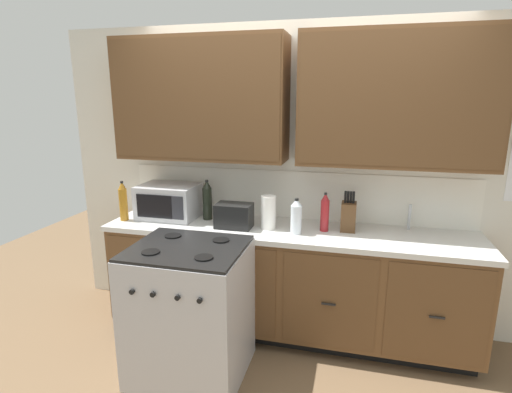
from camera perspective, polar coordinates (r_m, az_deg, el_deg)
The scene contains 13 objects.
ground_plane at distance 3.30m, azimuth 3.21°, elevation -21.36°, with size 8.00×8.00×0.00m, color brown.
wall_unit at distance 3.19m, azimuth 5.42°, elevation 9.30°, with size 4.06×0.40×2.47m.
counter_run at distance 3.31m, azimuth 4.39°, elevation -11.82°, with size 2.89×0.64×0.91m.
stove_range at distance 2.92m, azimuth -9.32°, elevation -15.64°, with size 0.76×0.68×0.95m.
microwave at distance 3.48m, azimuth -12.22°, elevation -0.66°, with size 0.48×0.37×0.28m.
toaster at distance 3.15m, azimuth -3.14°, elevation -2.72°, with size 0.28×0.18×0.19m.
knife_block at distance 3.15m, azimuth 12.95°, elevation -2.70°, with size 0.11×0.14×0.31m.
sink_faucet at distance 3.31m, azimuth 20.87°, elevation -2.74°, with size 0.02×0.02×0.20m, color #B2B5BA.
paper_towel_roll at distance 3.11m, azimuth 1.76°, elevation -2.25°, with size 0.12×0.12×0.26m, color white.
bottle_red at distance 3.09m, azimuth 9.71°, elevation -2.23°, with size 0.06×0.06×0.30m.
bottle_dark at distance 3.36m, azimuth -6.91°, elevation -0.53°, with size 0.08×0.08×0.33m.
bottle_clear at distance 3.01m, azimuth 5.71°, elevation -2.84°, with size 0.08×0.08×0.27m.
bottle_amber at distance 3.48m, azimuth -18.27°, elevation -0.65°, with size 0.07×0.07×0.33m.
Camera 1 is at (0.50, -2.65, 1.90)m, focal length 28.27 mm.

